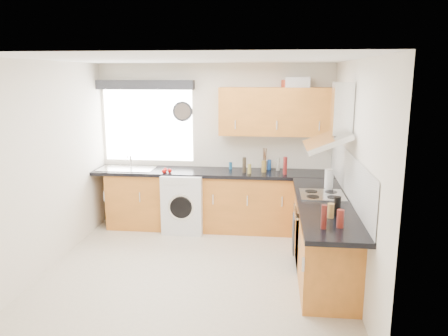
# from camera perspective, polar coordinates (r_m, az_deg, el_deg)

# --- Properties ---
(ground_plane) EXTENTS (3.60, 3.60, 0.00)m
(ground_plane) POSITION_cam_1_polar(r_m,az_deg,el_deg) (5.47, -3.68, -13.19)
(ground_plane) COLOR beige
(ceiling) EXTENTS (3.60, 3.60, 0.02)m
(ceiling) POSITION_cam_1_polar(r_m,az_deg,el_deg) (4.94, -4.09, 14.00)
(ceiling) COLOR white
(ceiling) RESTS_ON wall_back
(wall_back) EXTENTS (3.60, 0.02, 2.50)m
(wall_back) POSITION_cam_1_polar(r_m,az_deg,el_deg) (6.81, -1.22, 2.96)
(wall_back) COLOR silver
(wall_back) RESTS_ON ground_plane
(wall_front) EXTENTS (3.60, 0.02, 2.50)m
(wall_front) POSITION_cam_1_polar(r_m,az_deg,el_deg) (3.37, -9.28, -6.89)
(wall_front) COLOR silver
(wall_front) RESTS_ON ground_plane
(wall_left) EXTENTS (0.02, 3.60, 2.50)m
(wall_left) POSITION_cam_1_polar(r_m,az_deg,el_deg) (5.66, -22.12, 0.16)
(wall_left) COLOR silver
(wall_left) RESTS_ON ground_plane
(wall_right) EXTENTS (0.02, 3.60, 2.50)m
(wall_right) POSITION_cam_1_polar(r_m,az_deg,el_deg) (5.07, 16.60, -0.77)
(wall_right) COLOR silver
(wall_right) RESTS_ON ground_plane
(window) EXTENTS (1.40, 0.02, 1.10)m
(window) POSITION_cam_1_polar(r_m,az_deg,el_deg) (6.97, -9.87, 5.49)
(window) COLOR silver
(window) RESTS_ON wall_back
(window_blind) EXTENTS (1.50, 0.18, 0.14)m
(window_blind) POSITION_cam_1_polar(r_m,az_deg,el_deg) (6.84, -10.27, 10.65)
(window_blind) COLOR #28292D
(window_blind) RESTS_ON wall_back
(splashback) EXTENTS (0.01, 3.00, 0.54)m
(splashback) POSITION_cam_1_polar(r_m,az_deg,el_deg) (5.37, 15.90, -0.78)
(splashback) COLOR white
(splashback) RESTS_ON wall_right
(base_cab_back) EXTENTS (3.00, 0.58, 0.86)m
(base_cab_back) POSITION_cam_1_polar(r_m,az_deg,el_deg) (6.72, -2.35, -4.33)
(base_cab_back) COLOR #AD6322
(base_cab_back) RESTS_ON ground_plane
(base_cab_corner) EXTENTS (0.60, 0.60, 0.86)m
(base_cab_corner) POSITION_cam_1_polar(r_m,az_deg,el_deg) (6.67, 11.40, -4.71)
(base_cab_corner) COLOR #AD6322
(base_cab_corner) RESTS_ON ground_plane
(base_cab_right) EXTENTS (0.58, 2.10, 0.86)m
(base_cab_right) POSITION_cam_1_polar(r_m,az_deg,el_deg) (5.40, 12.73, -8.85)
(base_cab_right) COLOR #AD6322
(base_cab_right) RESTS_ON ground_plane
(worktop_back) EXTENTS (3.60, 0.62, 0.05)m
(worktop_back) POSITION_cam_1_polar(r_m,az_deg,el_deg) (6.59, -1.54, -0.59)
(worktop_back) COLOR black
(worktop_back) RESTS_ON base_cab_back
(worktop_right) EXTENTS (0.62, 2.42, 0.05)m
(worktop_right) POSITION_cam_1_polar(r_m,az_deg,el_deg) (5.11, 13.03, -4.68)
(worktop_right) COLOR black
(worktop_right) RESTS_ON base_cab_right
(sink) EXTENTS (0.84, 0.46, 0.10)m
(sink) POSITION_cam_1_polar(r_m,az_deg,el_deg) (6.88, -12.59, 0.22)
(sink) COLOR silver
(sink) RESTS_ON worktop_back
(oven) EXTENTS (0.56, 0.58, 0.85)m
(oven) POSITION_cam_1_polar(r_m,az_deg,el_deg) (5.54, 12.45, -8.34)
(oven) COLOR black
(oven) RESTS_ON ground_plane
(hob_plate) EXTENTS (0.52, 0.52, 0.01)m
(hob_plate) POSITION_cam_1_polar(r_m,az_deg,el_deg) (5.39, 12.69, -3.44)
(hob_plate) COLOR silver
(hob_plate) RESTS_ON worktop_right
(extractor_hood) EXTENTS (0.52, 0.78, 0.66)m
(extractor_hood) POSITION_cam_1_polar(r_m,az_deg,el_deg) (5.24, 14.22, 5.56)
(extractor_hood) COLOR silver
(extractor_hood) RESTS_ON wall_right
(upper_cabinets) EXTENTS (1.70, 0.35, 0.70)m
(upper_cabinets) POSITION_cam_1_polar(r_m,az_deg,el_deg) (6.51, 6.95, 7.33)
(upper_cabinets) COLOR #AD6322
(upper_cabinets) RESTS_ON wall_back
(washing_machine) EXTENTS (0.62, 0.60, 0.89)m
(washing_machine) POSITION_cam_1_polar(r_m,az_deg,el_deg) (6.67, -5.11, -4.39)
(washing_machine) COLOR silver
(washing_machine) RESTS_ON ground_plane
(wall_clock) EXTENTS (0.31, 0.04, 0.31)m
(wall_clock) POSITION_cam_1_polar(r_m,az_deg,el_deg) (6.81, -5.47, 7.36)
(wall_clock) COLOR #28292D
(wall_clock) RESTS_ON wall_back
(casserole) EXTENTS (0.36, 0.26, 0.15)m
(casserole) POSITION_cam_1_polar(r_m,az_deg,el_deg) (6.59, 9.57, 11.00)
(casserole) COLOR silver
(casserole) RESTS_ON upper_cabinets
(storage_box) EXTENTS (0.25, 0.22, 0.10)m
(storage_box) POSITION_cam_1_polar(r_m,az_deg,el_deg) (6.59, 8.62, 10.84)
(storage_box) COLOR #CB462A
(storage_box) RESTS_ON upper_cabinets
(utensil_pot) EXTENTS (0.10, 0.10, 0.14)m
(utensil_pot) POSITION_cam_1_polar(r_m,az_deg,el_deg) (6.70, 5.32, 0.40)
(utensil_pot) COLOR gray
(utensil_pot) RESTS_ON worktop_back
(kitchen_roll) EXTENTS (0.14, 0.14, 0.25)m
(kitchen_roll) POSITION_cam_1_polar(r_m,az_deg,el_deg) (5.72, 13.55, -1.38)
(kitchen_roll) COLOR silver
(kitchen_roll) RESTS_ON worktop_right
(tomato_cluster) EXTENTS (0.17, 0.17, 0.06)m
(tomato_cluster) POSITION_cam_1_polar(r_m,az_deg,el_deg) (6.50, -7.55, -0.34)
(tomato_cluster) COLOR #B90704
(tomato_cluster) RESTS_ON worktop_back
(jar_0) EXTENTS (0.07, 0.07, 0.17)m
(jar_0) POSITION_cam_1_polar(r_m,az_deg,el_deg) (6.52, 5.23, 0.21)
(jar_0) COLOR olive
(jar_0) RESTS_ON worktop_back
(jar_1) EXTENTS (0.06, 0.06, 0.20)m
(jar_1) POSITION_cam_1_polar(r_m,az_deg,el_deg) (6.64, 7.07, 0.52)
(jar_1) COLOR #9D9686
(jar_1) RESTS_ON worktop_back
(jar_2) EXTENTS (0.05, 0.05, 0.23)m
(jar_2) POSITION_cam_1_polar(r_m,az_deg,el_deg) (6.44, 2.66, 0.39)
(jar_2) COLOR #2D2419
(jar_2) RESTS_ON worktop_back
(jar_3) EXTENTS (0.05, 0.05, 0.14)m
(jar_3) POSITION_cam_1_polar(r_m,az_deg,el_deg) (6.41, 3.34, -0.10)
(jar_3) COLOR olive
(jar_3) RESTS_ON worktop_back
(jar_4) EXTENTS (0.05, 0.05, 0.11)m
(jar_4) POSITION_cam_1_polar(r_m,az_deg,el_deg) (6.69, 0.86, 0.30)
(jar_4) COLOR navy
(jar_4) RESTS_ON worktop_back
(jar_5) EXTENTS (0.06, 0.06, 0.15)m
(jar_5) POSITION_cam_1_polar(r_m,az_deg,el_deg) (6.69, 5.93, 0.44)
(jar_5) COLOR #1D498C
(jar_5) RESTS_ON worktop_back
(jar_6) EXTENTS (0.06, 0.06, 0.26)m
(jar_6) POSITION_cam_1_polar(r_m,az_deg,el_deg) (6.39, 7.99, 0.31)
(jar_6) COLOR maroon
(jar_6) RESTS_ON worktop_back
(bottle_0) EXTENTS (0.07, 0.07, 0.20)m
(bottle_0) POSITION_cam_1_polar(r_m,az_deg,el_deg) (4.64, 14.58, -4.86)
(bottle_0) COLOR black
(bottle_0) RESTS_ON worktop_right
(bottle_1) EXTENTS (0.07, 0.07, 0.15)m
(bottle_1) POSITION_cam_1_polar(r_m,az_deg,el_deg) (4.57, 13.77, -5.43)
(bottle_1) COLOR olive
(bottle_1) RESTS_ON worktop_right
(bottle_2) EXTENTS (0.06, 0.06, 0.23)m
(bottle_2) POSITION_cam_1_polar(r_m,az_deg,el_deg) (4.23, 12.93, -6.25)
(bottle_2) COLOR #501510
(bottle_2) RESTS_ON worktop_right
(bottle_3) EXTENTS (0.07, 0.07, 0.18)m
(bottle_3) POSITION_cam_1_polar(r_m,az_deg,el_deg) (4.31, 14.95, -6.41)
(bottle_3) COLOR maroon
(bottle_3) RESTS_ON worktop_right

